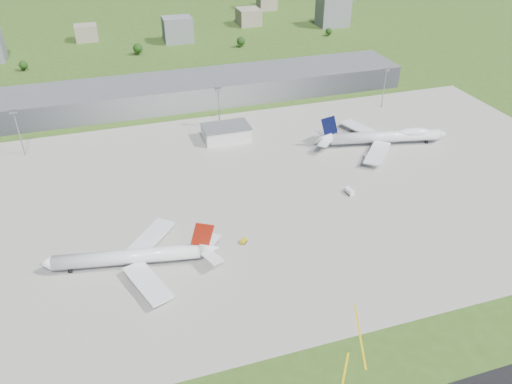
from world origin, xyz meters
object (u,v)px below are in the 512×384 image
object	(u,v)px
airliner_red_twin	(134,257)
tug_yellow	(244,241)
van_white_far	(367,156)
van_white_near	(349,192)
airliner_blue_quad	(385,137)

from	to	relation	value
airliner_red_twin	tug_yellow	xyz separation A→B (m)	(44.47, 1.54, -4.13)
van_white_far	airliner_red_twin	bearing A→B (deg)	167.68
tug_yellow	van_white_far	size ratio (longest dim) A/B	0.74
tug_yellow	van_white_near	bearing A→B (deg)	-28.23
airliner_red_twin	airliner_blue_quad	distance (m)	158.52
tug_yellow	van_white_near	world-z (taller)	van_white_near
airliner_red_twin	van_white_far	xyz separation A→B (m)	(129.49, 52.61, -3.79)
airliner_red_twin	tug_yellow	size ratio (longest dim) A/B	18.47
airliner_blue_quad	tug_yellow	size ratio (longest dim) A/B	20.25
airliner_red_twin	van_white_near	xyz separation A→B (m)	(103.49, 22.48, -3.66)
airliner_red_twin	tug_yellow	world-z (taller)	airliner_red_twin
van_white_near	van_white_far	distance (m)	39.80
airliner_red_twin	airliner_blue_quad	size ratio (longest dim) A/B	0.91
airliner_red_twin	tug_yellow	distance (m)	44.69
airliner_blue_quad	van_white_near	size ratio (longest dim) A/B	13.52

